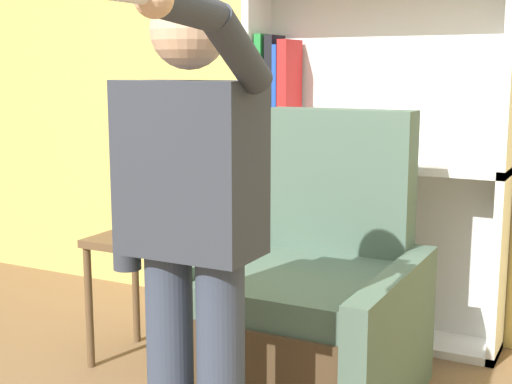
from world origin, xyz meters
TOP-DOWN VIEW (x-y plane):
  - wall_back at (0.00, 2.03)m, footprint 8.00×0.06m
  - bookcase at (-0.12, 1.87)m, footprint 1.33×0.28m
  - armchair at (0.02, 1.09)m, footprint 0.87×0.95m
  - person_standing at (0.00, 0.20)m, footprint 0.56×0.78m
  - side_table at (-0.81, 1.05)m, footprint 0.41×0.41m
  - table_lamp at (-0.81, 1.05)m, footprint 0.20×0.20m

SIDE VIEW (x-z plane):
  - armchair at x=0.02m, z-range -0.24..0.97m
  - side_table at x=-0.81m, z-range 0.19..0.80m
  - bookcase at x=-0.12m, z-range -0.04..1.76m
  - table_lamp at x=-0.81m, z-range 0.70..1.08m
  - person_standing at x=0.00m, z-range 0.12..1.72m
  - wall_back at x=0.00m, z-range 0.00..2.80m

